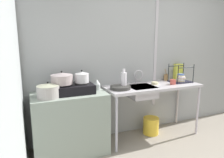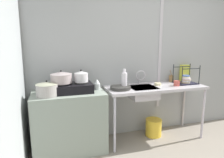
# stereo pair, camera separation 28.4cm
# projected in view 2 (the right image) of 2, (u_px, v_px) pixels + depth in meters

# --- Properties ---
(wall_back) EXTENTS (5.04, 0.10, 2.70)m
(wall_back) POSITION_uv_depth(u_px,v_px,m) (161.00, 51.00, 3.36)
(wall_back) COLOR #9D9FA0
(wall_back) RESTS_ON ground
(wall_metal_strip) EXTENTS (0.05, 0.01, 2.16)m
(wall_metal_strip) POSITION_uv_depth(u_px,v_px,m) (160.00, 43.00, 3.26)
(wall_metal_strip) COLOR #BCB6BD
(counter_concrete) EXTENTS (0.96, 0.56, 0.84)m
(counter_concrete) POSITION_uv_depth(u_px,v_px,m) (70.00, 122.00, 2.79)
(counter_concrete) COLOR gray
(counter_concrete) RESTS_ON ground
(counter_sink) EXTENTS (1.52, 0.56, 0.84)m
(counter_sink) POSITION_uv_depth(u_px,v_px,m) (155.00, 90.00, 3.08)
(counter_sink) COLOR #BCB6BD
(counter_sink) RESTS_ON ground
(stove) EXTENTS (0.54, 0.35, 0.13)m
(stove) POSITION_uv_depth(u_px,v_px,m) (72.00, 88.00, 2.71)
(stove) COLOR black
(stove) RESTS_ON counter_concrete
(pot_on_left_burner) EXTENTS (0.28, 0.28, 0.17)m
(pot_on_left_burner) POSITION_uv_depth(u_px,v_px,m) (61.00, 77.00, 2.64)
(pot_on_left_burner) COLOR #A79696
(pot_on_left_burner) RESTS_ON stove
(pot_on_right_burner) EXTENTS (0.19, 0.19, 0.17)m
(pot_on_right_burner) POSITION_uv_depth(u_px,v_px,m) (81.00, 76.00, 2.71)
(pot_on_right_burner) COLOR silver
(pot_on_right_burner) RESTS_ON stove
(pot_beside_stove) EXTENTS (0.27, 0.27, 0.20)m
(pot_beside_stove) POSITION_uv_depth(u_px,v_px,m) (47.00, 89.00, 2.51)
(pot_beside_stove) COLOR #A29B97
(pot_beside_stove) RESTS_ON counter_concrete
(percolator) EXTENTS (0.09, 0.09, 0.15)m
(percolator) POSITION_uv_depth(u_px,v_px,m) (97.00, 84.00, 2.85)
(percolator) COLOR #B9BFC0
(percolator) RESTS_ON counter_concrete
(sink_basin) EXTENTS (0.40, 0.37, 0.16)m
(sink_basin) POSITION_uv_depth(u_px,v_px,m) (143.00, 92.00, 3.02)
(sink_basin) COLOR #BCB6BD
(sink_basin) RESTS_ON counter_sink
(faucet) EXTENTS (0.16, 0.09, 0.23)m
(faucet) POSITION_uv_depth(u_px,v_px,m) (140.00, 76.00, 3.12)
(faucet) COLOR #BCB6BD
(faucet) RESTS_ON counter_sink
(frying_pan) EXTENTS (0.30, 0.30, 0.04)m
(frying_pan) POSITION_uv_depth(u_px,v_px,m) (120.00, 88.00, 2.87)
(frying_pan) COLOR #32302D
(frying_pan) RESTS_ON counter_sink
(dish_rack) EXTENTS (0.34, 0.26, 0.30)m
(dish_rack) POSITION_uv_depth(u_px,v_px,m) (186.00, 80.00, 3.24)
(dish_rack) COLOR black
(dish_rack) RESTS_ON counter_sink
(cup_by_rack) EXTENTS (0.09, 0.09, 0.08)m
(cup_by_rack) POSITION_uv_depth(u_px,v_px,m) (177.00, 83.00, 3.08)
(cup_by_rack) COLOR #BD4C43
(cup_by_rack) RESTS_ON counter_sink
(small_bowl_on_drainboard) EXTENTS (0.11, 0.11, 0.04)m
(small_bowl_on_drainboard) POSITION_uv_depth(u_px,v_px,m) (158.00, 84.00, 3.12)
(small_bowl_on_drainboard) COLOR beige
(small_bowl_on_drainboard) RESTS_ON counter_sink
(bottle_by_sink) EXTENTS (0.08, 0.08, 0.28)m
(bottle_by_sink) POSITION_uv_depth(u_px,v_px,m) (124.00, 80.00, 2.90)
(bottle_by_sink) COLOR silver
(bottle_by_sink) RESTS_ON counter_sink
(cereal_box) EXTENTS (0.16, 0.09, 0.27)m
(cereal_box) POSITION_uv_depth(u_px,v_px,m) (185.00, 73.00, 3.44)
(cereal_box) COLOR #D6D745
(cereal_box) RESTS_ON counter_sink
(utensil_jar) EXTENTS (0.08, 0.08, 0.20)m
(utensil_jar) POSITION_uv_depth(u_px,v_px,m) (171.00, 78.00, 3.39)
(utensil_jar) COLOR olive
(utensil_jar) RESTS_ON counter_sink
(bucket_on_floor) EXTENTS (0.26, 0.26, 0.28)m
(bucket_on_floor) POSITION_uv_depth(u_px,v_px,m) (153.00, 127.00, 3.26)
(bucket_on_floor) COLOR yellow
(bucket_on_floor) RESTS_ON ground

